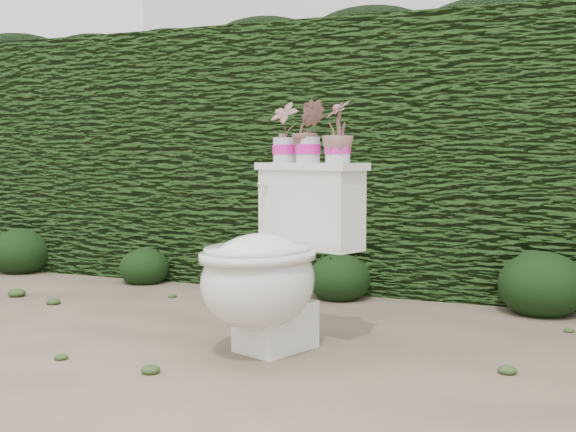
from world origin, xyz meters
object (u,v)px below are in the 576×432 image
at_px(toilet, 272,266).
at_px(potted_plant_center, 308,133).
at_px(potted_plant_right, 338,133).
at_px(potted_plant_left, 285,134).

relative_size(toilet, potted_plant_center, 3.14).
bearing_deg(toilet, potted_plant_right, 58.29).
bearing_deg(potted_plant_right, potted_plant_center, -147.76).
xyz_separation_m(toilet, potted_plant_right, (0.22, 0.17, 0.54)).
bearing_deg(potted_plant_center, potted_plant_right, -39.58).
height_order(toilet, potted_plant_center, potted_plant_center).
distance_m(toilet, potted_plant_left, 0.62).
bearing_deg(potted_plant_right, toilet, -89.47).
distance_m(potted_plant_left, potted_plant_center, 0.14).
relative_size(potted_plant_center, potted_plant_right, 1.04).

